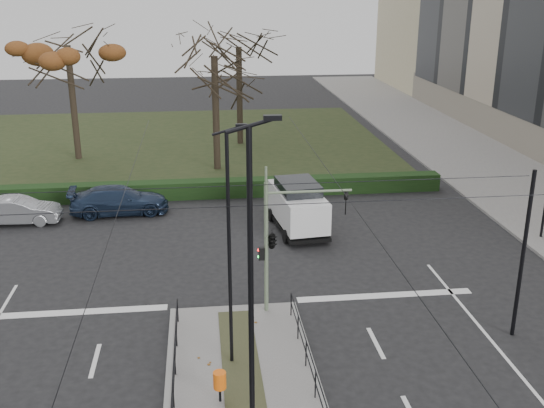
{
  "coord_description": "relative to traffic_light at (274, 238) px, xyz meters",
  "views": [
    {
      "loc": [
        -1.02,
        -16.49,
        11.6
      ],
      "look_at": [
        1.83,
        8.14,
        3.05
      ],
      "focal_mm": 42.0,
      "sensor_mm": 36.0,
      "label": 1
    }
  ],
  "objects": [
    {
      "name": "parked_car_second",
      "position": [
        -11.89,
        10.91,
        -2.34
      ],
      "size": [
        4.22,
        1.55,
        1.38
      ],
      "primitive_type": "imported",
      "rotation": [
        0.0,
        0.0,
        1.55
      ],
      "color": "#94969B",
      "rests_on": "ground"
    },
    {
      "name": "ground",
      "position": [
        -1.49,
        -4.5,
        -3.03
      ],
      "size": [
        140.0,
        140.0,
        0.0
      ],
      "primitive_type": "plane",
      "color": "black",
      "rests_on": "ground"
    },
    {
      "name": "bare_tree_near",
      "position": [
        -1.44,
        19.76,
        3.83
      ],
      "size": [
        5.88,
        5.88,
        9.7
      ],
      "color": "black",
      "rests_on": "park"
    },
    {
      "name": "bare_tree_center",
      "position": [
        0.55,
        26.71,
        3.76
      ],
      "size": [
        6.96,
        6.96,
        9.59
      ],
      "color": "black",
      "rests_on": "park"
    },
    {
      "name": "streetlamp_median_far",
      "position": [
        -1.74,
        -3.25,
        1.05
      ],
      "size": [
        0.65,
        0.13,
        7.74
      ],
      "color": "black",
      "rests_on": "median_island"
    },
    {
      "name": "sidewalk_east",
      "position": [
        16.51,
        17.5,
        -2.96
      ],
      "size": [
        8.0,
        90.0,
        0.14
      ],
      "primitive_type": "cube",
      "color": "#63605E",
      "rests_on": "ground"
    },
    {
      "name": "catenary",
      "position": [
        -1.49,
        -2.88,
        0.39
      ],
      "size": [
        20.0,
        34.0,
        6.0
      ],
      "color": "black",
      "rests_on": "ground"
    },
    {
      "name": "rust_tree",
      "position": [
        -11.03,
        23.51,
        4.78
      ],
      "size": [
        7.16,
        7.16,
        10.16
      ],
      "color": "black",
      "rests_on": "park"
    },
    {
      "name": "litter_bin",
      "position": [
        -2.21,
        -5.3,
        -2.2
      ],
      "size": [
        0.38,
        0.38,
        0.97
      ],
      "color": "black",
      "rests_on": "median_island"
    },
    {
      "name": "white_van",
      "position": [
        2.17,
        8.35,
        -1.72
      ],
      "size": [
        2.61,
        4.98,
        2.52
      ],
      "color": "silver",
      "rests_on": "ground"
    },
    {
      "name": "park",
      "position": [
        -7.49,
        27.5,
        -2.98
      ],
      "size": [
        38.0,
        26.0,
        0.1
      ],
      "primitive_type": "cube",
      "color": "black",
      "rests_on": "ground"
    },
    {
      "name": "parked_car_third",
      "position": [
        -6.92,
        11.84,
        -2.28
      ],
      "size": [
        5.27,
        2.41,
        1.5
      ],
      "primitive_type": "imported",
      "rotation": [
        0.0,
        0.0,
        1.63
      ],
      "color": "#1C2A42",
      "rests_on": "ground"
    },
    {
      "name": "hedge",
      "position": [
        -7.49,
        14.1,
        -2.53
      ],
      "size": [
        38.0,
        1.0,
        1.0
      ],
      "primitive_type": "cube",
      "color": "black",
      "rests_on": "ground"
    },
    {
      "name": "streetlamp_median_near",
      "position": [
        -1.48,
        -8.14,
        1.65
      ],
      "size": [
        0.75,
        0.15,
        8.93
      ],
      "color": "black",
      "rests_on": "median_island"
    },
    {
      "name": "traffic_light",
      "position": [
        0.0,
        0.0,
        0.0
      ],
      "size": [
        3.39,
        1.91,
        4.97
      ],
      "color": "slate",
      "rests_on": "median_island"
    }
  ]
}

